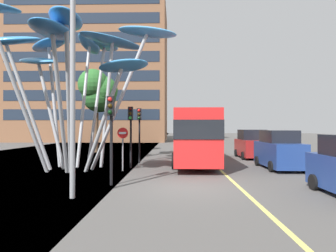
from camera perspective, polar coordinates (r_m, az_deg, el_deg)
name	(u,v)px	position (r m, az deg, el deg)	size (l,w,h in m)	color
ground	(168,188)	(11.80, 0.08, -12.25)	(120.00, 240.00, 0.10)	#54514F
red_bus	(193,134)	(19.54, 5.04, -1.53)	(2.88, 10.77, 3.64)	red
leaf_sculpture	(69,49)	(17.79, -19.03, 14.15)	(11.74, 11.34, 8.66)	#9EA0A5
traffic_light_kerb_near	(111,121)	(12.08, -11.26, 0.99)	(0.28, 0.42, 3.68)	black
traffic_light_kerb_far	(131,124)	(17.09, -7.42, 0.45)	(0.28, 0.42, 3.62)	black
traffic_light_island_mid	(139,124)	(19.28, -5.72, 0.49)	(0.28, 0.42, 3.69)	black
car_parked_mid	(279,151)	(18.01, 21.10, -4.58)	(1.94, 4.19, 2.24)	navy
car_parked_far	(251,145)	(23.61, 16.22, -3.60)	(2.08, 3.90, 2.24)	maroon
street_lamp	(82,38)	(10.63, -16.77, 16.36)	(1.54, 0.44, 8.70)	gray
tree_pavement_near	(99,91)	(28.25, -13.60, 6.72)	(3.62, 3.73, 7.88)	brown
no_entry_sign	(123,142)	(16.15, -8.96, -3.13)	(0.60, 0.12, 2.40)	gray
backdrop_building	(94,74)	(56.84, -14.38, 9.89)	(27.07, 15.66, 24.99)	brown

